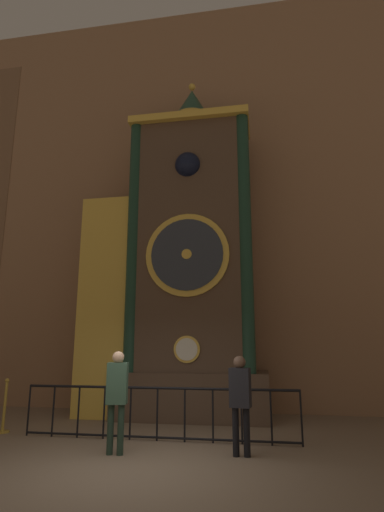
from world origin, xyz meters
TOP-DOWN VIEW (x-y plane):
  - ground_plane at (0.00, 0.00)m, footprint 28.00×28.00m
  - cathedral_back_wall at (-0.09, 5.34)m, footprint 24.00×0.32m
  - clock_tower at (-0.18, 4.16)m, footprint 4.83×1.79m
  - railing_fence at (-0.03, 1.78)m, footprint 5.41×0.05m
  - visitor_near at (-0.46, 0.71)m, footprint 0.37×0.28m
  - visitor_far at (1.62, 0.95)m, footprint 0.37×0.27m
  - stanchion_post at (-3.35, 1.93)m, footprint 0.28×0.28m

SIDE VIEW (x-z plane):
  - ground_plane at x=0.00m, z-range 0.00..0.00m
  - stanchion_post at x=-3.35m, z-range -0.19..0.89m
  - railing_fence at x=-0.03m, z-range 0.05..1.03m
  - visitor_far at x=1.62m, z-range 0.16..1.75m
  - visitor_near at x=-0.46m, z-range 0.17..1.83m
  - clock_tower at x=-0.18m, z-range -0.83..8.50m
  - cathedral_back_wall at x=-0.09m, z-range -0.01..12.79m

